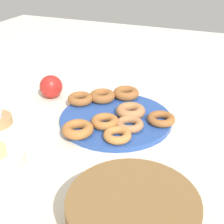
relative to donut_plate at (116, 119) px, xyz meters
The scene contains 13 objects.
ground_plane 0.01m from the donut_plate, ahead, with size 2.40×2.40×0.00m, color beige.
donut_plate is the anchor object (origin of this frame).
donut_0 0.08m from the donut_plate, 141.86° to the left, with size 0.08×0.08×0.02m, color #B27547.
donut_1 0.05m from the donut_plate, 147.81° to the right, with size 0.09×0.09×0.03m, color #B27547.
donut_2 0.14m from the donut_plate, 82.49° to the right, with size 0.09×0.09×0.03m, color #995B2D.
donut_3 0.13m from the donut_plate, 113.47° to the left, with size 0.08×0.08×0.02m, color #BC7A3D.
donut_4 0.12m from the donut_plate, 46.85° to the right, with size 0.08×0.08×0.03m, color #995B2D.
donut_5 0.06m from the donut_plate, 81.20° to the left, with size 0.08×0.08×0.02m, color #AD6B33.
donut_6 0.15m from the donut_plate, 17.75° to the right, with size 0.08×0.08×0.03m, color #995B2D.
donut_7 0.14m from the donut_plate, 64.87° to the left, with size 0.09×0.09×0.03m, color #AD6B33.
donut_8 0.14m from the donut_plate, behind, with size 0.08×0.08×0.02m, color #995B2D.
basket 0.44m from the donut_plate, 115.33° to the left, with size 0.23×0.23×0.10m, color brown.
apple 0.28m from the donut_plate, 15.44° to the right, with size 0.08×0.08×0.08m, color red.
Camera 1 is at (-0.31, 0.79, 0.49)m, focal length 52.10 mm.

